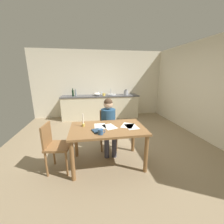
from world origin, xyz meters
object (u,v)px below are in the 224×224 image
(wine_glass_by_kettle, at_px, (98,92))
(teacup_on_counter, at_px, (104,95))
(person_seated, at_px, (109,122))
(sink_unit, at_px, (111,94))
(bottle_oil, at_px, (73,93))
(coffee_mug, at_px, (101,132))
(chair_side_empty, at_px, (55,145))
(book_magazine, at_px, (97,131))
(wine_glass_near_sink, at_px, (101,92))
(chair_at_table, at_px, (108,127))
(bottle_vinegar, at_px, (76,93))
(stovetop_kettle, at_px, (126,92))
(mixing_bowl, at_px, (97,94))
(dining_table, at_px, (108,133))
(candlestick, at_px, (83,123))

(wine_glass_by_kettle, relative_size, teacup_on_counter, 1.23)
(person_seated, relative_size, sink_unit, 3.32)
(bottle_oil, xyz_separation_m, wine_glass_by_kettle, (0.97, 0.20, -0.02))
(sink_unit, bearing_deg, wine_glass_by_kettle, 163.80)
(coffee_mug, bearing_deg, chair_side_empty, 163.64)
(chair_side_empty, bearing_deg, book_magazine, -8.05)
(wine_glass_near_sink, bearing_deg, wine_glass_by_kettle, 180.00)
(sink_unit, bearing_deg, chair_at_table, -101.40)
(coffee_mug, height_order, teacup_on_counter, teacup_on_counter)
(bottle_vinegar, bearing_deg, book_magazine, -79.59)
(person_seated, bearing_deg, chair_side_empty, -151.90)
(person_seated, relative_size, chair_side_empty, 1.35)
(stovetop_kettle, bearing_deg, chair_at_table, -114.17)
(sink_unit, relative_size, bottle_oil, 1.23)
(mixing_bowl, bearing_deg, teacup_on_counter, -22.40)
(dining_table, xyz_separation_m, wine_glass_near_sink, (0.20, 3.19, 0.37))
(mixing_bowl, bearing_deg, person_seated, -87.64)
(book_magazine, distance_m, wine_glass_near_sink, 3.37)
(chair_side_empty, xyz_separation_m, book_magazine, (0.73, -0.10, 0.26))
(dining_table, height_order, wine_glass_by_kettle, wine_glass_by_kettle)
(dining_table, bearing_deg, wine_glass_near_sink, 86.48)
(chair_at_table, distance_m, bottle_vinegar, 2.59)
(sink_unit, distance_m, mixing_bowl, 0.59)
(chair_at_table, height_order, candlestick, candlestick)
(chair_side_empty, height_order, candlestick, candlestick)
(sink_unit, relative_size, teacup_on_counter, 2.87)
(chair_side_empty, bearing_deg, dining_table, 2.45)
(person_seated, height_order, sink_unit, person_seated)
(bottle_oil, bearing_deg, bottle_vinegar, 21.31)
(candlestick, distance_m, sink_unit, 3.08)
(wine_glass_by_kettle, bearing_deg, person_seated, -89.65)
(chair_at_table, xyz_separation_m, book_magazine, (-0.31, -0.80, 0.26))
(chair_side_empty, distance_m, teacup_on_counter, 3.20)
(candlestick, distance_m, bottle_vinegar, 2.92)
(mixing_bowl, height_order, wine_glass_by_kettle, wine_glass_by_kettle)
(person_seated, bearing_deg, sink_unit, 79.16)
(coffee_mug, distance_m, mixing_bowl, 3.28)
(mixing_bowl, distance_m, teacup_on_counter, 0.28)
(chair_at_table, xyz_separation_m, mixing_bowl, (-0.11, 2.34, 0.46))
(coffee_mug, relative_size, stovetop_kettle, 0.56)
(wine_glass_near_sink, bearing_deg, teacup_on_counter, -79.27)
(mixing_bowl, bearing_deg, book_magazine, -93.68)
(sink_unit, xyz_separation_m, teacup_on_counter, (-0.33, -0.15, 0.03))
(bottle_oil, height_order, teacup_on_counter, bottle_oil)
(book_magazine, bearing_deg, bottle_vinegar, 82.48)
(chair_side_empty, height_order, mixing_bowl, mixing_bowl)
(chair_at_table, relative_size, wine_glass_near_sink, 5.73)
(bottle_vinegar, bearing_deg, dining_table, -75.31)
(chair_side_empty, xyz_separation_m, stovetop_kettle, (2.11, 3.09, 0.50))
(candlestick, height_order, teacup_on_counter, same)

